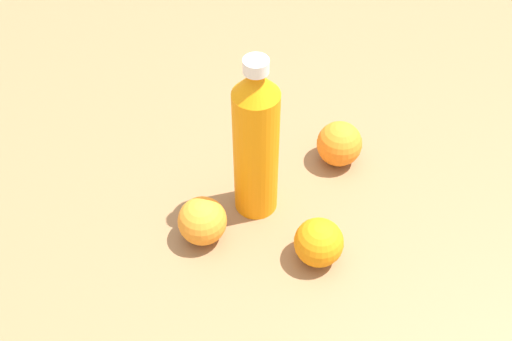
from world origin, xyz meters
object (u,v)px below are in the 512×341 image
(orange_0, at_px, (202,221))
(orange_1, at_px, (319,242))
(orange_2, at_px, (339,144))
(water_bottle, at_px, (256,144))

(orange_0, distance_m, orange_1, 0.18)
(orange_1, relative_size, orange_2, 0.95)
(water_bottle, xyz_separation_m, orange_1, (-0.14, 0.01, -0.10))
(water_bottle, bearing_deg, orange_1, 55.99)
(orange_0, height_order, orange_1, orange_0)
(orange_0, height_order, orange_2, orange_2)
(orange_0, relative_size, orange_1, 1.01)
(water_bottle, bearing_deg, orange_0, -36.30)
(orange_1, bearing_deg, orange_0, 30.50)
(orange_2, bearing_deg, orange_1, 119.66)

